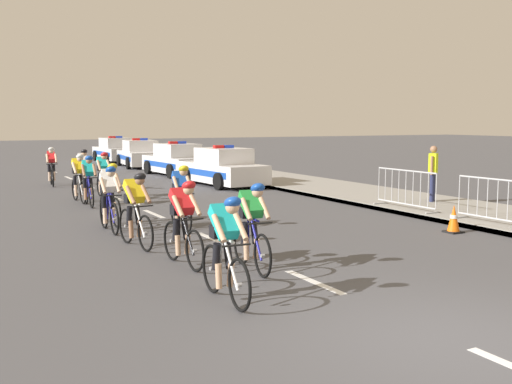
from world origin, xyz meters
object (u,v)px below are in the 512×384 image
at_px(cyclist_second, 252,225).
at_px(police_car_third, 140,155).
at_px(crowd_barrier_middle, 497,202).
at_px(cyclist_eleventh, 83,169).
at_px(cyclist_fourth, 135,209).
at_px(traffic_cone_near, 454,219).
at_px(cyclist_fifth, 181,196).
at_px(cyclist_third, 183,222).
at_px(cyclist_twelfth, 52,166).
at_px(cyclist_sixth, 110,193).
at_px(police_car_furthest, 115,151).
at_px(cyclist_ninth, 79,177).
at_px(police_car_second, 177,161).
at_px(cyclist_seventh, 109,198).
at_px(cyclist_tenth, 103,174).
at_px(crowd_barrier_rear, 406,189).
at_px(cyclist_lead, 225,247).
at_px(spectator_closest, 433,170).
at_px(police_car_nearest, 223,168).
at_px(cyclist_eighth, 88,180).

height_order(cyclist_second, police_car_third, police_car_third).
bearing_deg(crowd_barrier_middle, cyclist_eleventh, 118.93).
height_order(cyclist_fourth, traffic_cone_near, cyclist_fourth).
bearing_deg(cyclist_fifth, cyclist_eleventh, 91.97).
relative_size(cyclist_third, cyclist_twelfth, 1.00).
distance_m(cyclist_sixth, police_car_furthest, 24.06).
bearing_deg(cyclist_second, cyclist_ninth, 94.19).
xyz_separation_m(cyclist_twelfth, police_car_second, (6.00, 2.20, -0.11)).
bearing_deg(police_car_third, cyclist_seventh, -108.94).
distance_m(cyclist_tenth, crowd_barrier_rear, 9.74).
bearing_deg(cyclist_tenth, cyclist_ninth, -142.50).
xyz_separation_m(cyclist_lead, cyclist_tenth, (1.32, 12.44, 0.00)).
bearing_deg(cyclist_fifth, spectator_closest, 2.62).
relative_size(cyclist_ninth, police_car_nearest, 0.38).
relative_size(cyclist_tenth, spectator_closest, 1.03).
relative_size(cyclist_lead, police_car_nearest, 0.38).
relative_size(cyclist_fourth, cyclist_eighth, 1.00).
xyz_separation_m(cyclist_lead, cyclist_fifth, (1.49, 5.69, 0.00)).
bearing_deg(cyclist_fifth, cyclist_twelfth, 95.18).
xyz_separation_m(cyclist_eleventh, crowd_barrier_middle, (6.90, -12.49, -0.14)).
relative_size(cyclist_second, cyclist_third, 1.00).
xyz_separation_m(cyclist_fourth, police_car_third, (6.48, 20.98, -0.11)).
bearing_deg(traffic_cone_near, police_car_furthest, 90.80).
distance_m(police_car_nearest, crowd_barrier_rear, 9.01).
height_order(cyclist_sixth, police_car_nearest, police_car_nearest).
relative_size(cyclist_third, cyclist_eighth, 1.00).
distance_m(cyclist_third, cyclist_sixth, 4.87).
height_order(cyclist_ninth, cyclist_eleventh, same).
distance_m(cyclist_lead, cyclist_third, 2.29).
bearing_deg(cyclist_ninth, cyclist_second, -85.81).
height_order(cyclist_second, cyclist_eighth, same).
distance_m(cyclist_twelfth, police_car_nearest, 6.69).
xyz_separation_m(cyclist_third, traffic_cone_near, (6.60, 0.16, -0.48)).
xyz_separation_m(cyclist_second, police_car_second, (5.31, 17.95, -0.11)).
bearing_deg(police_car_furthest, cyclist_ninth, -108.01).
xyz_separation_m(cyclist_lead, cyclist_fourth, (-0.03, 4.21, 0.00)).
distance_m(cyclist_twelfth, traffic_cone_near, 16.05).
bearing_deg(traffic_cone_near, cyclist_eleventh, 114.62).
bearing_deg(cyclist_lead, police_car_nearest, 65.56).
bearing_deg(police_car_furthest, spectator_closest, -82.47).
xyz_separation_m(cyclist_sixth, traffic_cone_near, (6.64, -4.71, -0.48)).
relative_size(cyclist_twelfth, crowd_barrier_rear, 0.74).
distance_m(cyclist_fourth, cyclist_twelfth, 12.96).
distance_m(cyclist_seventh, cyclist_tenth, 6.41).
bearing_deg(cyclist_third, cyclist_seventh, 94.56).
height_order(cyclist_tenth, police_car_third, police_car_third).
xyz_separation_m(cyclist_eighth, crowd_barrier_rear, (7.50, -5.37, -0.14)).
bearing_deg(cyclist_seventh, cyclist_tenth, 77.50).
height_order(cyclist_sixth, cyclist_eleventh, same).
bearing_deg(cyclist_sixth, traffic_cone_near, -35.35).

